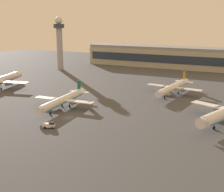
% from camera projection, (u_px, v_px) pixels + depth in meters
% --- Properties ---
extents(ground_plane, '(416.00, 416.00, 0.00)m').
position_uv_depth(ground_plane, '(69.00, 117.00, 121.96)').
color(ground_plane, '#424449').
extents(terminal_building, '(135.77, 22.40, 16.40)m').
position_uv_depth(terminal_building, '(170.00, 57.00, 245.17)').
color(terminal_building, '#B2AD99').
rests_on(terminal_building, ground).
extents(control_tower, '(8.00, 8.00, 39.56)m').
position_uv_depth(control_tower, '(59.00, 39.00, 230.35)').
color(control_tower, '#A8A8B2').
rests_on(control_tower, ground).
extents(airplane_near_gate, '(28.59, 36.72, 9.41)m').
position_uv_depth(airplane_near_gate, '(63.00, 100.00, 134.46)').
color(airplane_near_gate, white).
rests_on(airplane_near_gate, ground).
extents(airplane_terminal_side, '(29.65, 37.98, 9.75)m').
position_uv_depth(airplane_terminal_side, '(173.00, 87.00, 158.32)').
color(airplane_terminal_side, white).
rests_on(airplane_terminal_side, ground).
extents(maintenance_van, '(4.58, 3.61, 2.25)m').
position_uv_depth(maintenance_van, '(49.00, 125.00, 110.02)').
color(maintenance_van, white).
rests_on(maintenance_van, ground).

